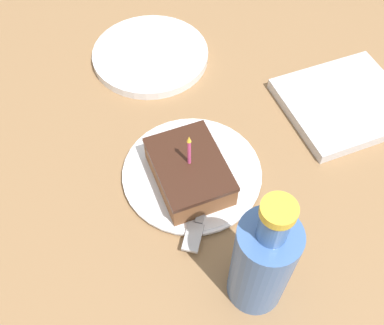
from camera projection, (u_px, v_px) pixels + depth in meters
name	position (u px, v px, depth m)	size (l,w,h in m)	color
ground_plane	(204.00, 183.00, 0.75)	(2.40, 2.40, 0.04)	olive
plate	(192.00, 173.00, 0.72)	(0.22, 0.22, 0.01)	silver
cake_slice	(189.00, 171.00, 0.69)	(0.10, 0.14, 0.11)	brown
fork	(202.00, 201.00, 0.69)	(0.13, 0.17, 0.01)	#B2B2B7
bottle	(262.00, 262.00, 0.55)	(0.08, 0.08, 0.23)	#3F66A5
side_plate	(150.00, 55.00, 0.88)	(0.23, 0.23, 0.02)	silver
marble_board	(345.00, 103.00, 0.81)	(0.21, 0.19, 0.02)	silver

